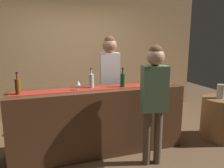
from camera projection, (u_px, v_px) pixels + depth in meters
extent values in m
plane|color=brown|center=(99.00, 150.00, 3.62)|extent=(10.00, 10.00, 0.00)
cube|color=tan|center=(75.00, 52.00, 5.09)|extent=(6.00, 0.12, 2.90)
cube|color=#472B19|center=(99.00, 120.00, 3.52)|extent=(2.62, 0.60, 1.02)
cube|color=maroon|center=(98.00, 88.00, 3.42)|extent=(2.49, 0.28, 0.01)
cylinder|color=#194723|center=(123.00, 81.00, 3.46)|extent=(0.07, 0.07, 0.21)
cylinder|color=#194723|center=(123.00, 71.00, 3.43)|extent=(0.03, 0.03, 0.08)
cylinder|color=black|center=(123.00, 68.00, 3.43)|extent=(0.03, 0.03, 0.02)
cylinder|color=brown|center=(18.00, 87.00, 3.02)|extent=(0.07, 0.07, 0.21)
cylinder|color=brown|center=(17.00, 76.00, 2.99)|extent=(0.03, 0.03, 0.08)
cylinder|color=black|center=(17.00, 73.00, 2.98)|extent=(0.03, 0.03, 0.02)
cylinder|color=#B2C6C1|center=(91.00, 81.00, 3.41)|extent=(0.07, 0.07, 0.21)
cylinder|color=#B2C6C1|center=(91.00, 72.00, 3.38)|extent=(0.03, 0.03, 0.08)
cylinder|color=black|center=(91.00, 69.00, 3.38)|extent=(0.03, 0.03, 0.02)
cylinder|color=silver|center=(161.00, 83.00, 3.82)|extent=(0.06, 0.06, 0.00)
cylinder|color=silver|center=(161.00, 80.00, 3.81)|extent=(0.01, 0.01, 0.08)
cone|color=silver|center=(162.00, 76.00, 3.80)|extent=(0.07, 0.07, 0.06)
cylinder|color=silver|center=(78.00, 90.00, 3.27)|extent=(0.06, 0.06, 0.00)
cylinder|color=silver|center=(78.00, 88.00, 3.26)|extent=(0.01, 0.01, 0.08)
cone|color=silver|center=(78.00, 83.00, 3.25)|extent=(0.07, 0.07, 0.06)
cylinder|color=#26262B|center=(114.00, 111.00, 4.21)|extent=(0.11, 0.11, 0.84)
cylinder|color=#26262B|center=(106.00, 112.00, 4.18)|extent=(0.11, 0.11, 0.84)
cube|color=white|center=(110.00, 71.00, 4.04)|extent=(0.36, 0.24, 0.66)
sphere|color=#9E7051|center=(110.00, 45.00, 3.95)|extent=(0.25, 0.25, 0.25)
sphere|color=brown|center=(110.00, 41.00, 3.94)|extent=(0.20, 0.20, 0.20)
cylinder|color=brown|center=(147.00, 138.00, 3.16)|extent=(0.11, 0.11, 0.78)
cylinder|color=brown|center=(158.00, 137.00, 3.18)|extent=(0.11, 0.11, 0.78)
cube|color=#4C6B4C|center=(154.00, 89.00, 3.03)|extent=(0.37, 0.26, 0.62)
sphere|color=tan|center=(156.00, 57.00, 2.95)|extent=(0.23, 0.23, 0.23)
sphere|color=brown|center=(156.00, 52.00, 2.94)|extent=(0.18, 0.18, 0.18)
cylinder|color=brown|center=(221.00, 118.00, 3.99)|extent=(0.68, 0.68, 0.74)
cylinder|color=#B7B2A8|center=(221.00, 91.00, 3.89)|extent=(0.13, 0.13, 0.24)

